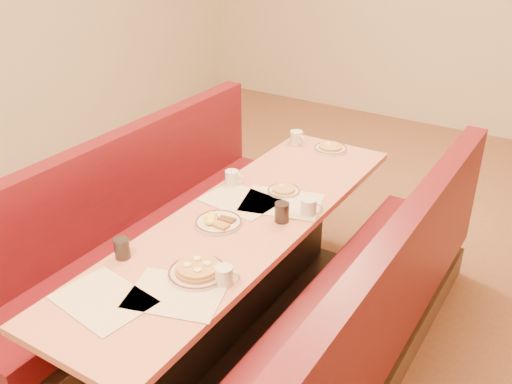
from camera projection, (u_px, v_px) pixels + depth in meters
The scene contains 18 objects.
ground at pixel (244, 327), 3.41m from camera, with size 8.00×8.00×0.00m, color #9E6647.
diner_table at pixel (243, 276), 3.24m from camera, with size 0.70×2.50×0.75m.
booth_left at pixel (146, 241), 3.59m from camera, with size 0.55×2.50×1.05m.
booth_right at pixel (363, 323), 2.90m from camera, with size 0.55×2.50×1.05m.
placemat_near_left at pixel (103, 299), 2.44m from camera, with size 0.40×0.30×0.00m, color beige.
placemat_near_right at pixel (176, 294), 2.48m from camera, with size 0.41×0.31×0.00m, color beige.
placemat_far_left at pixel (240, 200), 3.24m from camera, with size 0.40×0.30×0.00m, color beige.
placemat_far_right at pixel (282, 202), 3.22m from camera, with size 0.44×0.33×0.00m, color beige.
pancake_plate at pixel (198, 271), 2.60m from camera, with size 0.28×0.28×0.06m.
eggs_plate at pixel (218, 222), 3.01m from camera, with size 0.25×0.25×0.05m.
extra_plate_mid at pixel (284, 190), 3.33m from camera, with size 0.19×0.19×0.04m.
extra_plate_far at pixel (330, 148), 3.89m from camera, with size 0.23×0.23×0.05m.
coffee_mug_a at pixel (225, 275), 2.53m from camera, with size 0.11×0.08×0.09m.
coffee_mug_b at pixel (232, 177), 3.41m from camera, with size 0.12×0.08×0.09m.
coffee_mug_c at pixel (309, 207), 3.08m from camera, with size 0.12×0.09×0.09m.
coffee_mug_d at pixel (297, 138), 3.97m from camera, with size 0.12×0.09×0.09m.
soda_tumbler_near at pixel (122, 248), 2.71m from camera, with size 0.07×0.07×0.10m.
soda_tumbler_mid at pixel (282, 212), 3.02m from camera, with size 0.08×0.08×0.11m.
Camera 1 is at (1.48, -2.21, 2.29)m, focal length 40.00 mm.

